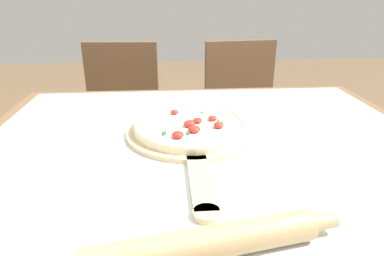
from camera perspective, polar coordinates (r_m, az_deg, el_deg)
name	(u,v)px	position (r m, az deg, el deg)	size (l,w,h in m)	color
dining_table	(206,180)	(0.94, 2.34, -8.59)	(1.23, 1.02, 0.78)	brown
towel_cloth	(207,142)	(0.89, 2.46, -2.30)	(1.15, 0.94, 0.00)	silver
pizza_peel	(192,136)	(0.90, -0.02, -1.30)	(0.35, 0.56, 0.01)	#D6B784
pizza	(191,126)	(0.92, -0.13, 0.41)	(0.31, 0.31, 0.04)	beige
rolling_pin	(204,244)	(0.52, 1.97, -18.74)	(0.43, 0.11, 0.05)	tan
chair_left	(122,118)	(1.83, -11.64, 1.71)	(0.43, 0.43, 0.90)	brown
chair_right	(243,114)	(1.86, 8.50, 2.26)	(0.44, 0.44, 0.90)	brown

